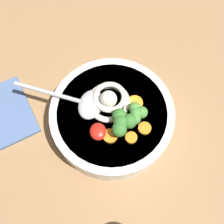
{
  "coord_description": "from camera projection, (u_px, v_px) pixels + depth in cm",
  "views": [
    {
      "loc": [
        -21.35,
        5.79,
        57.02
      ],
      "look_at": [
        -2.39,
        2.44,
        9.74
      ],
      "focal_mm": 44.85,
      "sensor_mm": 36.0,
      "label": 1
    }
  ],
  "objects": [
    {
      "name": "carrot_slice_near_spoon",
      "position": [
        135.0,
        103.0,
        0.51
      ],
      "size": [
        2.92,
        2.92,
        0.75
      ],
      "primitive_type": "cylinder",
      "color": "orange",
      "rests_on": "soup_bowl"
    },
    {
      "name": "carrot_slice_beside_chili",
      "position": [
        145.0,
        128.0,
        0.5
      ],
      "size": [
        2.32,
        2.32,
        0.59
      ],
      "primitive_type": "cylinder",
      "color": "orange",
      "rests_on": "soup_bowl"
    },
    {
      "name": "broccoli_floret_left",
      "position": [
        137.0,
        113.0,
        0.49
      ],
      "size": [
        4.17,
        3.59,
        3.3
      ],
      "color": "#7A9E60",
      "rests_on": "soup_bowl"
    },
    {
      "name": "broccoli_floret_front",
      "position": [
        122.0,
        122.0,
        0.48
      ],
      "size": [
        5.09,
        4.38,
        4.03
      ],
      "color": "#7A9E60",
      "rests_on": "soup_bowl"
    },
    {
      "name": "carrot_slice_beside_noodles",
      "position": [
        131.0,
        138.0,
        0.49
      ],
      "size": [
        2.13,
        2.13,
        0.61
      ],
      "primitive_type": "cylinder",
      "color": "orange",
      "rests_on": "soup_bowl"
    },
    {
      "name": "chili_sauce_dollop",
      "position": [
        98.0,
        132.0,
        0.49
      ],
      "size": [
        3.25,
        2.92,
        1.46
      ],
      "primitive_type": "ellipsoid",
      "color": "red",
      "rests_on": "soup_bowl"
    },
    {
      "name": "carrot_slice_extra_a",
      "position": [
        110.0,
        136.0,
        0.49
      ],
      "size": [
        2.6,
        2.6,
        0.76
      ],
      "primitive_type": "cylinder",
      "color": "orange",
      "rests_on": "soup_bowl"
    },
    {
      "name": "noodle_pile",
      "position": [
        109.0,
        100.0,
        0.51
      ],
      "size": [
        8.8,
        8.63,
        3.54
      ],
      "color": "silver",
      "rests_on": "soup_bowl"
    },
    {
      "name": "soup_spoon",
      "position": [
        83.0,
        102.0,
        0.51
      ],
      "size": [
        10.82,
        16.87,
        1.6
      ],
      "rotation": [
        0.0,
        0.0,
        1.1
      ],
      "color": "#B7B7BC",
      "rests_on": "soup_bowl"
    },
    {
      "name": "table_slab",
      "position": [
        121.0,
        114.0,
        0.59
      ],
      "size": [
        113.32,
        113.32,
        3.7
      ],
      "primitive_type": "cube",
      "color": "#936D47",
      "rests_on": "ground"
    },
    {
      "name": "soup_bowl",
      "position": [
        112.0,
        118.0,
        0.54
      ],
      "size": [
        23.12,
        23.12,
        6.04
      ],
      "color": "white",
      "rests_on": "table_slab"
    }
  ]
}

